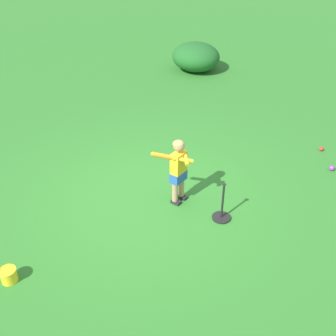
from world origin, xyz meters
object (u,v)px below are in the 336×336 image
object	(u,v)px
child_batter	(178,166)
batting_tee	(222,213)
play_ball_far_right	(332,168)
toy_bucket	(9,275)
play_ball_by_bucket	(321,149)

from	to	relation	value
child_batter	batting_tee	size ratio (longest dim) A/B	1.74
play_ball_far_right	toy_bucket	distance (m)	5.50
play_ball_by_bucket	toy_bucket	bearing A→B (deg)	-178.75
play_ball_far_right	toy_bucket	size ratio (longest dim) A/B	0.45
play_ball_by_bucket	play_ball_far_right	xyz separation A→B (m)	(-0.40, -0.57, 0.01)
play_ball_far_right	batting_tee	size ratio (longest dim) A/B	0.16
play_ball_far_right	play_ball_by_bucket	bearing A→B (deg)	55.05
play_ball_far_right	toy_bucket	world-z (taller)	toy_bucket
play_ball_by_bucket	toy_bucket	distance (m)	5.88
play_ball_far_right	toy_bucket	xyz separation A→B (m)	(-5.49, 0.44, 0.05)
child_batter	play_ball_by_bucket	world-z (taller)	child_batter
child_batter	play_ball_far_right	world-z (taller)	child_batter
play_ball_by_bucket	batting_tee	distance (m)	2.94
play_ball_by_bucket	batting_tee	size ratio (longest dim) A/B	0.13
child_batter	play_ball_far_right	bearing A→B (deg)	-14.22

